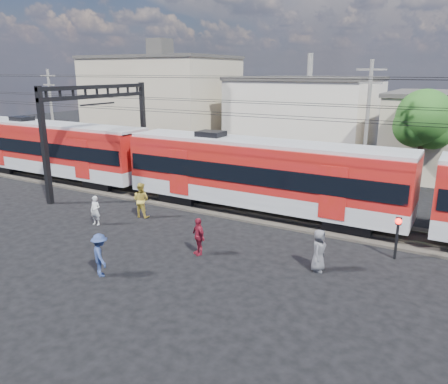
{
  "coord_description": "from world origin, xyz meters",
  "views": [
    {
      "loc": [
        11.82,
        -13.42,
        7.81
      ],
      "look_at": [
        1.34,
        5.0,
        1.92
      ],
      "focal_mm": 35.0,
      "sensor_mm": 36.0,
      "label": 1
    }
  ],
  "objects_px": {
    "crossing_signal": "(398,230)",
    "pedestrian_c": "(100,255)",
    "commuter_train": "(264,173)",
    "pedestrian_a": "(95,211)"
  },
  "relations": [
    {
      "from": "pedestrian_c",
      "to": "crossing_signal",
      "type": "xyz_separation_m",
      "value": [
        9.82,
        7.41,
        0.44
      ]
    },
    {
      "from": "pedestrian_c",
      "to": "crossing_signal",
      "type": "distance_m",
      "value": 12.31
    },
    {
      "from": "commuter_train",
      "to": "pedestrian_c",
      "type": "height_order",
      "value": "commuter_train"
    },
    {
      "from": "pedestrian_a",
      "to": "crossing_signal",
      "type": "bearing_deg",
      "value": 5.66
    },
    {
      "from": "commuter_train",
      "to": "pedestrian_c",
      "type": "distance_m",
      "value": 10.5
    },
    {
      "from": "pedestrian_a",
      "to": "pedestrian_c",
      "type": "xyz_separation_m",
      "value": [
        4.57,
        -4.23,
        0.09
      ]
    },
    {
      "from": "crossing_signal",
      "to": "pedestrian_c",
      "type": "bearing_deg",
      "value": -142.98
    },
    {
      "from": "commuter_train",
      "to": "pedestrian_c",
      "type": "xyz_separation_m",
      "value": [
        -2.36,
        -10.12,
        -1.53
      ]
    },
    {
      "from": "pedestrian_a",
      "to": "pedestrian_c",
      "type": "height_order",
      "value": "pedestrian_c"
    },
    {
      "from": "pedestrian_a",
      "to": "pedestrian_c",
      "type": "bearing_deg",
      "value": -49.58
    }
  ]
}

